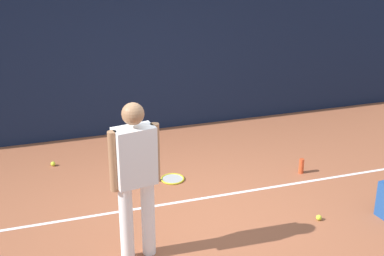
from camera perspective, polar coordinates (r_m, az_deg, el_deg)
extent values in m
plane|color=#9E5638|center=(6.54, 1.10, -9.42)|extent=(12.00, 12.00, 0.00)
cube|color=#141E38|center=(8.74, -5.35, 7.81)|extent=(10.00, 0.10, 2.60)
cube|color=white|center=(6.92, -0.16, -7.53)|extent=(9.00, 0.05, 0.00)
cylinder|color=white|center=(5.75, -4.59, -9.30)|extent=(0.14, 0.14, 0.85)
cylinder|color=white|center=(5.67, -6.84, -9.84)|extent=(0.14, 0.14, 0.85)
cube|color=white|center=(5.37, -5.99, -2.93)|extent=(0.43, 0.28, 0.60)
sphere|color=#9E704C|center=(5.20, -6.18, 1.48)|extent=(0.22, 0.22, 0.22)
cylinder|color=#9E704C|center=(5.45, -3.84, -2.59)|extent=(0.09, 0.09, 0.62)
cylinder|color=#9E704C|center=(5.31, -8.19, -3.48)|extent=(0.09, 0.09, 0.62)
cylinder|color=black|center=(7.36, -4.32, -5.58)|extent=(0.30, 0.05, 0.03)
torus|color=gold|center=(7.42, -2.04, -5.32)|extent=(0.34, 0.34, 0.02)
cylinder|color=#B2B2B2|center=(7.42, -2.04, -5.32)|extent=(0.29, 0.29, 0.00)
sphere|color=#CCE033|center=(6.66, 13.07, -9.07)|extent=(0.07, 0.07, 0.07)
sphere|color=#CCE033|center=(8.04, -14.27, -3.63)|extent=(0.07, 0.07, 0.07)
cylinder|color=#D84C26|center=(7.71, 11.32, -3.90)|extent=(0.07, 0.07, 0.21)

